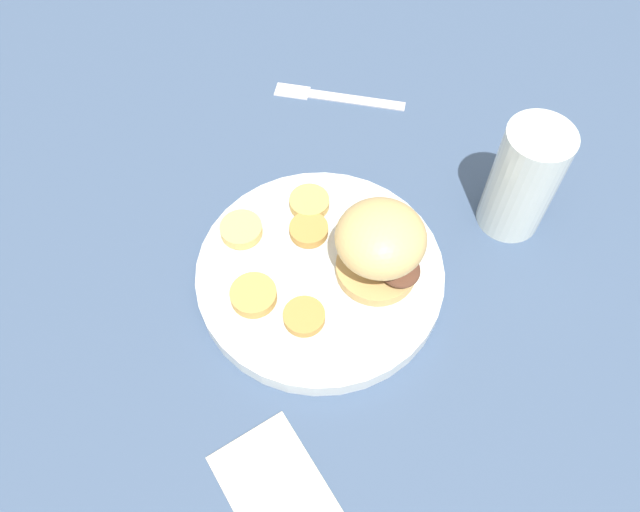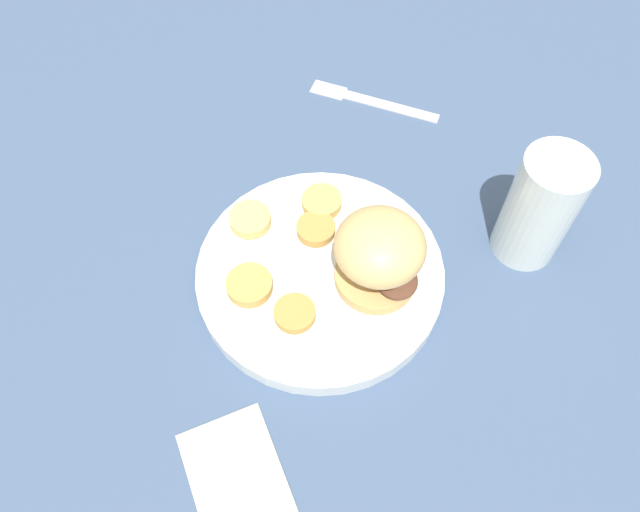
{
  "view_description": "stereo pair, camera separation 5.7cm",
  "coord_description": "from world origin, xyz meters",
  "px_view_note": "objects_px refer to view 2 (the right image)",
  "views": [
    {
      "loc": [
        -0.02,
        0.34,
        0.59
      ],
      "look_at": [
        0.0,
        0.0,
        0.05
      ],
      "focal_mm": 35.0,
      "sensor_mm": 36.0,
      "label": 1
    },
    {
      "loc": [
        -0.07,
        0.33,
        0.59
      ],
      "look_at": [
        0.0,
        0.0,
        0.05
      ],
      "focal_mm": 35.0,
      "sensor_mm": 36.0,
      "label": 2
    }
  ],
  "objects_px": {
    "fork": "(372,101)",
    "drinking_glass": "(540,208)",
    "sandwich": "(379,256)",
    "dinner_plate": "(320,273)"
  },
  "relations": [
    {
      "from": "fork",
      "to": "drinking_glass",
      "type": "xyz_separation_m",
      "value": [
        -0.2,
        0.19,
        0.07
      ]
    },
    {
      "from": "sandwich",
      "to": "fork",
      "type": "bearing_deg",
      "value": -79.93
    },
    {
      "from": "fork",
      "to": "drinking_glass",
      "type": "bearing_deg",
      "value": 137.59
    },
    {
      "from": "fork",
      "to": "drinking_glass",
      "type": "distance_m",
      "value": 0.28
    },
    {
      "from": "dinner_plate",
      "to": "drinking_glass",
      "type": "height_order",
      "value": "drinking_glass"
    },
    {
      "from": "dinner_plate",
      "to": "fork",
      "type": "distance_m",
      "value": 0.28
    },
    {
      "from": "sandwich",
      "to": "drinking_glass",
      "type": "xyz_separation_m",
      "value": [
        -0.15,
        -0.1,
        -0.0
      ]
    },
    {
      "from": "dinner_plate",
      "to": "fork",
      "type": "xyz_separation_m",
      "value": [
        -0.01,
        -0.28,
        -0.01
      ]
    },
    {
      "from": "sandwich",
      "to": "fork",
      "type": "distance_m",
      "value": 0.29
    },
    {
      "from": "drinking_glass",
      "to": "sandwich",
      "type": "bearing_deg",
      "value": 31.75
    }
  ]
}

